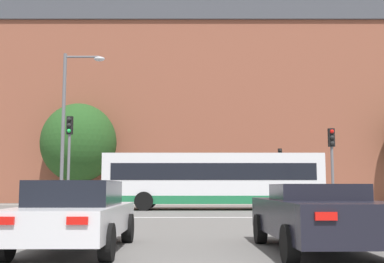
{
  "coord_description": "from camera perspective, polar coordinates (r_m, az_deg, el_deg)",
  "views": [
    {
      "loc": [
        -0.18,
        -5.29,
        1.24
      ],
      "look_at": [
        -0.23,
        18.01,
        3.94
      ],
      "focal_mm": 45.0,
      "sensor_mm": 36.0,
      "label": 1
    }
  ],
  "objects": [
    {
      "name": "pedestrian_waiting",
      "position": [
        35.24,
        9.57,
        -6.81
      ],
      "size": [
        0.27,
        0.43,
        1.79
      ],
      "rotation": [
        0.0,
        0.0,
        1.71
      ],
      "color": "#333851",
      "rests_on": "ground_plane"
    },
    {
      "name": "car_roadster_right",
      "position": [
        9.72,
        15.06,
        -9.63
      ],
      "size": [
        2.14,
        4.78,
        1.3
      ],
      "rotation": [
        0.0,
        0.0,
        0.02
      ],
      "color": "black",
      "rests_on": "ground_plane"
    },
    {
      "name": "car_saloon_left",
      "position": [
        9.85,
        -13.46,
        -9.52
      ],
      "size": [
        1.96,
        4.64,
        1.36
      ],
      "rotation": [
        0.0,
        0.0,
        0.01
      ],
      "color": "silver",
      "rests_on": "ground_plane"
    },
    {
      "name": "street_lamp_junction",
      "position": [
        22.86,
        -14.11,
        1.82
      ],
      "size": [
        1.93,
        0.36,
        7.44
      ],
      "color": "slate",
      "rests_on": "ground_plane"
    },
    {
      "name": "far_pavement",
      "position": [
        34.68,
        0.44,
        -8.65
      ],
      "size": [
        70.33,
        2.5,
        0.01
      ],
      "primitive_type": "cube",
      "color": "gray",
      "rests_on": "ground_plane"
    },
    {
      "name": "pedestrian_walking_west",
      "position": [
        36.24,
        14.66,
        -6.63
      ],
      "size": [
        0.38,
        0.46,
        1.84
      ],
      "rotation": [
        0.0,
        0.0,
        5.19
      ],
      "color": "brown",
      "rests_on": "ground_plane"
    },
    {
      "name": "traffic_light_near_right",
      "position": [
        21.79,
        16.41,
        -2.84
      ],
      "size": [
        0.26,
        0.31,
        3.79
      ],
      "color": "slate",
      "rests_on": "ground_plane"
    },
    {
      "name": "traffic_light_far_right",
      "position": [
        34.91,
        10.57,
        -4.11
      ],
      "size": [
        0.26,
        0.31,
        3.99
      ],
      "color": "slate",
      "rests_on": "ground_plane"
    },
    {
      "name": "pedestrian_walking_east",
      "position": [
        34.59,
        -8.15,
        -7.0
      ],
      "size": [
        0.43,
        0.28,
        1.65
      ],
      "rotation": [
        0.0,
        0.0,
        3.31
      ],
      "color": "#333851",
      "rests_on": "ground_plane"
    },
    {
      "name": "bus_crossing_lead",
      "position": [
        26.96,
        2.6,
        -5.74
      ],
      "size": [
        11.95,
        2.77,
        3.07
      ],
      "rotation": [
        0.0,
        0.0,
        1.57
      ],
      "color": "silver",
      "rests_on": "ground_plane"
    },
    {
      "name": "brick_civic_building",
      "position": [
        43.87,
        -0.45,
        3.06
      ],
      "size": [
        43.87,
        11.21,
        23.91
      ],
      "color": "brown",
      "rests_on": "ground_plane"
    },
    {
      "name": "tree_by_building",
      "position": [
        37.78,
        -13.13,
        -1.31
      ],
      "size": [
        5.74,
        5.74,
        7.63
      ],
      "color": "#4C3823",
      "rests_on": "ground_plane"
    },
    {
      "name": "traffic_light_near_left",
      "position": [
        21.82,
        -14.23,
        -1.99
      ],
      "size": [
        0.26,
        0.31,
        4.36
      ],
      "color": "slate",
      "rests_on": "ground_plane"
    },
    {
      "name": "stop_line_strip",
      "position": [
        20.08,
        0.65,
        -10.14
      ],
      "size": [
        9.3,
        0.3,
        0.01
      ],
      "primitive_type": "cube",
      "color": "silver",
      "rests_on": "ground_plane"
    }
  ]
}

